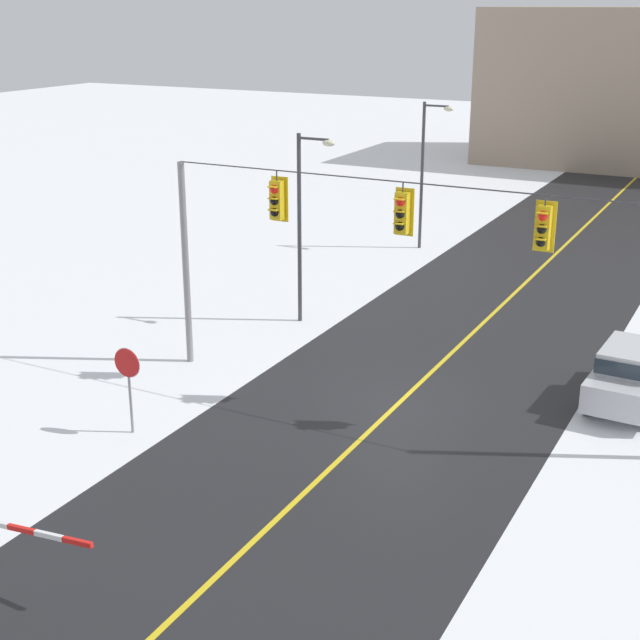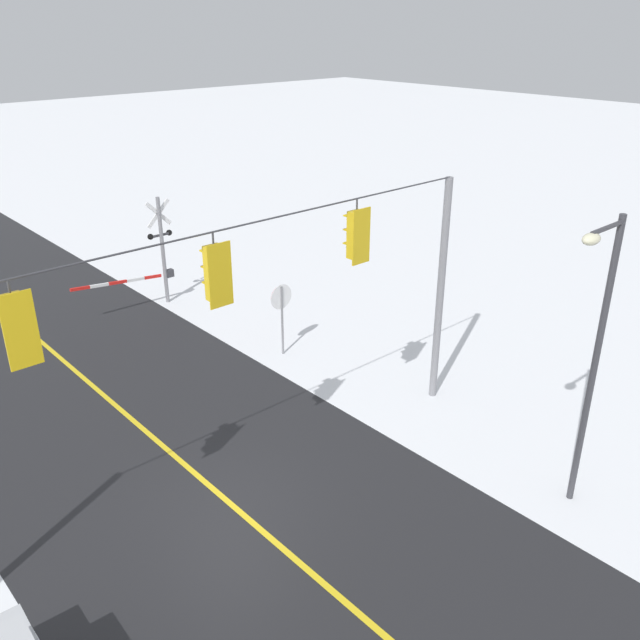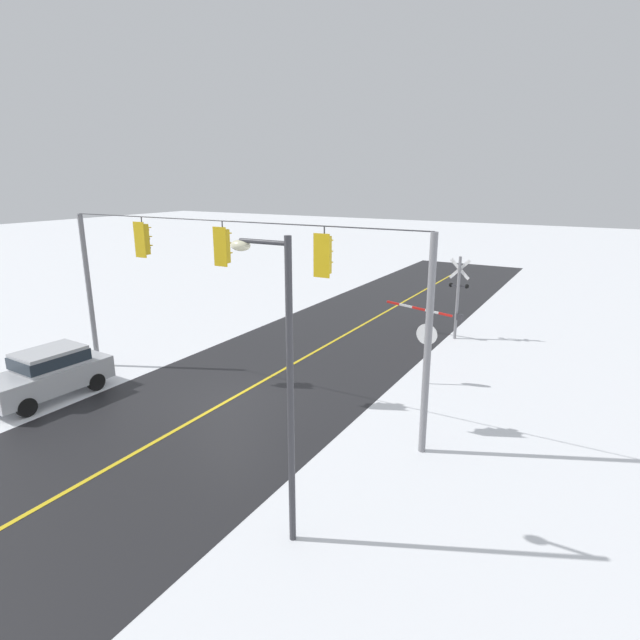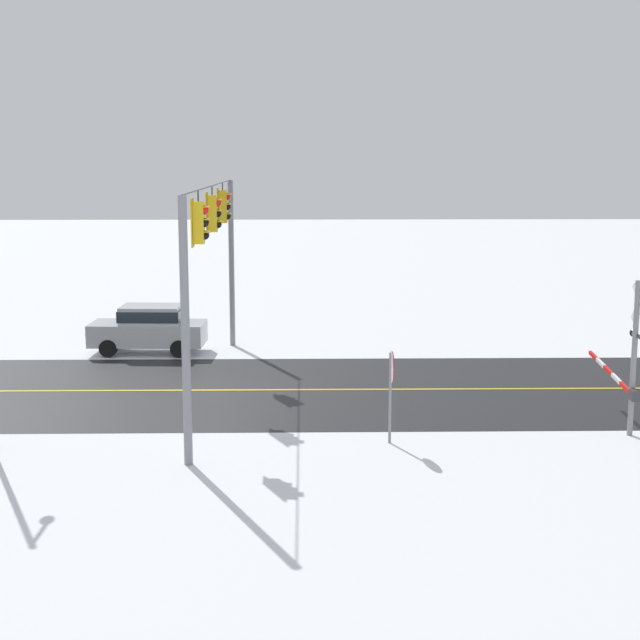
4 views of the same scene
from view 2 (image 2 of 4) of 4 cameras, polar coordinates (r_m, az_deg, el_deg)
name	(u,v)px [view 2 (image 2 of 4)]	position (r m, az deg, el deg)	size (l,w,h in m)	color
ground_plane	(229,503)	(15.57, -7.73, -15.05)	(160.00, 160.00, 0.00)	white
signal_span	(218,326)	(13.32, -8.64, -0.52)	(14.20, 0.47, 6.22)	gray
stop_sign	(281,304)	(20.82, -3.29, 1.37)	(0.80, 0.09, 2.35)	gray
railroad_crossing	(155,253)	(25.21, -13.77, 5.55)	(4.07, 0.31, 4.00)	gray
streetlamp_near	(594,343)	(14.40, 22.17, -1.83)	(1.39, 0.28, 6.50)	#38383D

